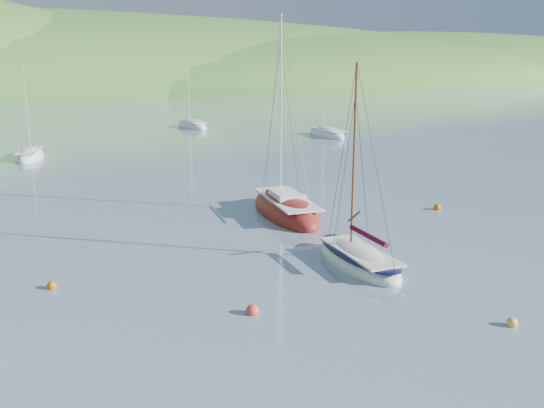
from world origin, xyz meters
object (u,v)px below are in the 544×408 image
distant_sloop_b (192,126)px  distant_sloop_d (327,135)px  sloop_red (286,211)px  distant_sloop_a (30,157)px  daysailer_white (359,260)px

distant_sloop_b → distant_sloop_d: size_ratio=1.02×
sloop_red → distant_sloop_d: bearing=63.4°
distant_sloop_b → distant_sloop_a: bearing=-145.4°
distant_sloop_a → distant_sloop_d: (33.14, 0.07, 0.01)m
daysailer_white → sloop_red: 9.51m
daysailer_white → distant_sloop_a: bearing=110.8°
daysailer_white → distant_sloop_a: daysailer_white is taller
sloop_red → distant_sloop_d: sloop_red is taller
distant_sloop_a → distant_sloop_b: distant_sloop_b is taller
daysailer_white → distant_sloop_a: size_ratio=1.04×
daysailer_white → distant_sloop_b: bearing=83.8°
daysailer_white → distant_sloop_b: distant_sloop_b is taller
sloop_red → distant_sloop_a: size_ratio=1.35×
distant_sloop_a → distant_sloop_d: size_ratio=0.90×
daysailer_white → sloop_red: (1.52, 9.39, 0.01)m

